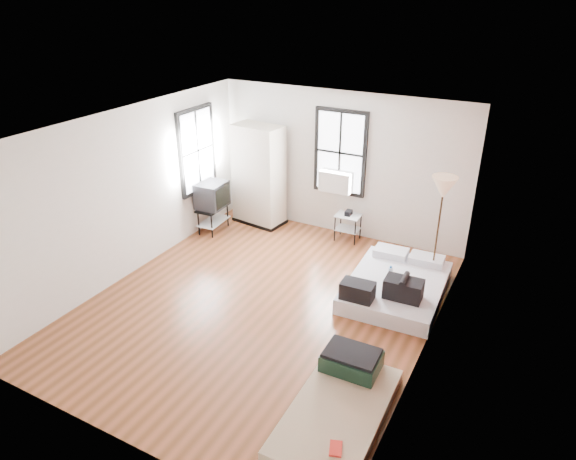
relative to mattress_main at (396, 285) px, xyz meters
The scene contains 8 objects.
ground 2.16m from the mattress_main, 144.32° to the right, with size 6.00×6.00×0.00m, color #5D3218.
room_shell 2.35m from the mattress_main, 149.54° to the right, with size 5.02×6.02×2.80m.
mattress_main is the anchor object (origin of this frame).
mattress_bare 2.68m from the mattress_main, 86.21° to the right, with size 1.04×1.92×0.41m.
wardrobe 3.74m from the mattress_main, 157.47° to the left, with size 1.10×0.72×2.05m.
side_table 2.06m from the mattress_main, 134.09° to the left, with size 0.48×0.39×0.62m.
floor_lamp 1.64m from the mattress_main, 60.83° to the left, with size 0.39×0.39×1.84m.
tv_stand 4.04m from the mattress_main, behind, with size 0.55×0.75×1.03m.
Camera 1 is at (3.52, -5.73, 4.52)m, focal length 32.00 mm.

